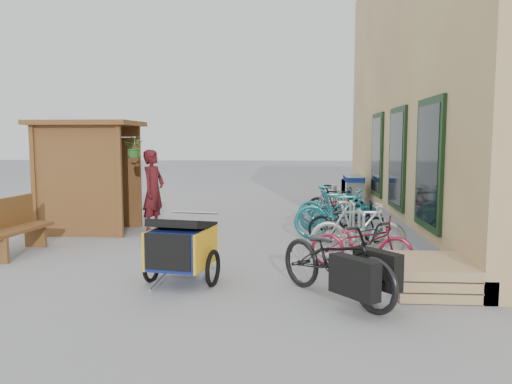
# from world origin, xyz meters

# --- Properties ---
(ground) EXTENTS (80.00, 80.00, 0.00)m
(ground) POSITION_xyz_m (0.00, 0.00, 0.00)
(ground) COLOR gray
(kiosk) EXTENTS (2.49, 1.65, 2.40)m
(kiosk) POSITION_xyz_m (-3.28, 2.47, 1.55)
(kiosk) COLOR brown
(kiosk) RESTS_ON ground
(bike_rack) EXTENTS (0.05, 5.35, 0.86)m
(bike_rack) POSITION_xyz_m (2.30, 2.40, 0.52)
(bike_rack) COLOR #A5A8AD
(bike_rack) RESTS_ON ground
(pallet_stack) EXTENTS (1.00, 1.20, 0.40)m
(pallet_stack) POSITION_xyz_m (3.00, -1.40, 0.21)
(pallet_stack) COLOR tan
(pallet_stack) RESTS_ON ground
(bench) EXTENTS (0.62, 1.61, 0.99)m
(bench) POSITION_xyz_m (-3.68, 0.26, 0.51)
(bench) COLOR brown
(bench) RESTS_ON ground
(shopping_carts) EXTENTS (0.54, 1.81, 0.96)m
(shopping_carts) POSITION_xyz_m (3.00, 6.95, 0.56)
(shopping_carts) COLOR silver
(shopping_carts) RESTS_ON ground
(child_trailer) EXTENTS (1.06, 1.70, 0.98)m
(child_trailer) POSITION_xyz_m (-0.35, -1.28, 0.54)
(child_trailer) COLOR navy
(child_trailer) RESTS_ON ground
(cargo_bike) EXTENTS (1.78, 1.96, 1.03)m
(cargo_bike) POSITION_xyz_m (1.75, -1.88, 0.51)
(cargo_bike) COLOR black
(cargo_bike) RESTS_ON ground
(person_kiosk) EXTENTS (0.59, 0.75, 1.79)m
(person_kiosk) POSITION_xyz_m (-1.83, 2.65, 0.89)
(person_kiosk) COLOR maroon
(person_kiosk) RESTS_ON ground
(bike_0) EXTENTS (1.65, 0.85, 0.83)m
(bike_0) POSITION_xyz_m (2.26, -0.30, 0.41)
(bike_0) COLOR maroon
(bike_0) RESTS_ON ground
(bike_1) EXTENTS (1.66, 0.54, 0.98)m
(bike_1) POSITION_xyz_m (2.30, 0.37, 0.49)
(bike_1) COLOR beige
(bike_1) RESTS_ON ground
(bike_2) EXTENTS (1.59, 0.61, 0.82)m
(bike_2) POSITION_xyz_m (2.29, 1.66, 0.41)
(bike_2) COLOR black
(bike_2) RESTS_ON ground
(bike_3) EXTENTS (1.81, 0.57, 1.08)m
(bike_3) POSITION_xyz_m (2.14, 1.97, 0.54)
(bike_3) COLOR teal
(bike_3) RESTS_ON ground
(bike_4) EXTENTS (1.57, 0.70, 0.80)m
(bike_4) POSITION_xyz_m (2.12, 2.94, 0.40)
(bike_4) COLOR teal
(bike_4) RESTS_ON ground
(bike_5) EXTENTS (1.65, 0.69, 0.96)m
(bike_5) POSITION_xyz_m (2.13, 3.22, 0.48)
(bike_5) COLOR teal
(bike_5) RESTS_ON ground
(bike_6) EXTENTS (1.62, 0.69, 0.83)m
(bike_6) POSITION_xyz_m (2.18, 3.92, 0.41)
(bike_6) COLOR maroon
(bike_6) RESTS_ON ground
(bike_7) EXTENTS (1.55, 0.81, 0.90)m
(bike_7) POSITION_xyz_m (2.30, 4.31, 0.45)
(bike_7) COLOR black
(bike_7) RESTS_ON ground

